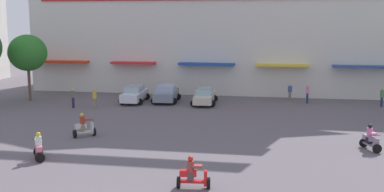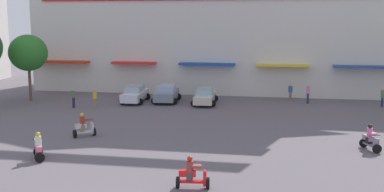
{
  "view_description": "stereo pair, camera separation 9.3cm",
  "coord_description": "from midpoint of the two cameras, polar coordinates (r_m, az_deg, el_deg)",
  "views": [
    {
      "loc": [
        6.47,
        -14.83,
        7.44
      ],
      "look_at": [
        1.3,
        14.79,
        2.45
      ],
      "focal_mm": 43.19,
      "sensor_mm": 36.0,
      "label": 1
    },
    {
      "loc": [
        6.56,
        -14.81,
        7.44
      ],
      "look_at": [
        1.3,
        14.79,
        2.45
      ],
      "focal_mm": 43.19,
      "sensor_mm": 36.0,
      "label": 2
    }
  ],
  "objects": [
    {
      "name": "scooter_rider_0",
      "position": [
        20.8,
        -0.02,
        -9.72
      ],
      "size": [
        1.53,
        0.67,
        1.49
      ],
      "color": "black",
      "rests_on": "ground"
    },
    {
      "name": "pedestrian_2",
      "position": [
        40.0,
        -12.0,
        -0.19
      ],
      "size": [
        0.42,
        0.42,
        1.59
      ],
      "color": "#7F7457",
      "rests_on": "ground"
    },
    {
      "name": "parked_car_1",
      "position": [
        42.08,
        -3.27,
        0.31
      ],
      "size": [
        2.55,
        4.16,
        1.58
      ],
      "color": "slate",
      "rests_on": "ground"
    },
    {
      "name": "pedestrian_4",
      "position": [
        40.54,
        -14.55,
        -0.1
      ],
      "size": [
        0.52,
        0.52,
        1.67
      ],
      "color": "#2B204A",
      "rests_on": "ground"
    },
    {
      "name": "plaza_tree_2",
      "position": [
        45.03,
        -19.7,
        5.02
      ],
      "size": [
        3.54,
        3.32,
        6.1
      ],
      "color": "brown",
      "rests_on": "ground"
    },
    {
      "name": "scooter_rider_1",
      "position": [
        28.56,
        21.07,
        -5.04
      ],
      "size": [
        1.04,
        1.55,
        1.51
      ],
      "color": "black",
      "rests_on": "ground"
    },
    {
      "name": "scooter_rider_3",
      "position": [
        26.22,
        -18.49,
        -6.14
      ],
      "size": [
        1.14,
        1.39,
        1.54
      ],
      "color": "black",
      "rests_on": "ground"
    },
    {
      "name": "pedestrian_1",
      "position": [
        42.92,
        22.35,
        -0.0
      ],
      "size": [
        0.46,
        0.46,
        1.65
      ],
      "color": "#232E4A",
      "rests_on": "ground"
    },
    {
      "name": "ground_plane",
      "position": [
        29.52,
        -3.19,
        -5.19
      ],
      "size": [
        128.0,
        128.0,
        0.0
      ],
      "primitive_type": "plane",
      "color": "#5F575D"
    },
    {
      "name": "parked_car_2",
      "position": [
        41.0,
        1.48,
        -0.01
      ],
      "size": [
        2.34,
        4.5,
        1.44
      ],
      "color": "beige",
      "rests_on": "ground"
    },
    {
      "name": "scooter_rider_2",
      "position": [
        30.42,
        -13.29,
        -3.73
      ],
      "size": [
        1.41,
        1.29,
        1.57
      ],
      "color": "black",
      "rests_on": "ground"
    },
    {
      "name": "pedestrian_0",
      "position": [
        42.54,
        14.01,
        0.43
      ],
      "size": [
        0.42,
        0.42,
        1.74
      ],
      "color": "navy",
      "rests_on": "ground"
    },
    {
      "name": "pedestrian_3",
      "position": [
        43.69,
        11.94,
        0.57
      ],
      "size": [
        0.55,
        0.55,
        1.56
      ],
      "color": "#776354",
      "rests_on": "ground"
    },
    {
      "name": "colonial_building",
      "position": [
        50.96,
        2.61,
        11.32
      ],
      "size": [
        36.96,
        15.68,
        20.55
      ],
      "color": "silver",
      "rests_on": "ground"
    },
    {
      "name": "parked_car_0",
      "position": [
        42.27,
        -7.17,
        0.25
      ],
      "size": [
        2.31,
        4.52,
        1.51
      ],
      "color": "silver",
      "rests_on": "ground"
    }
  ]
}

